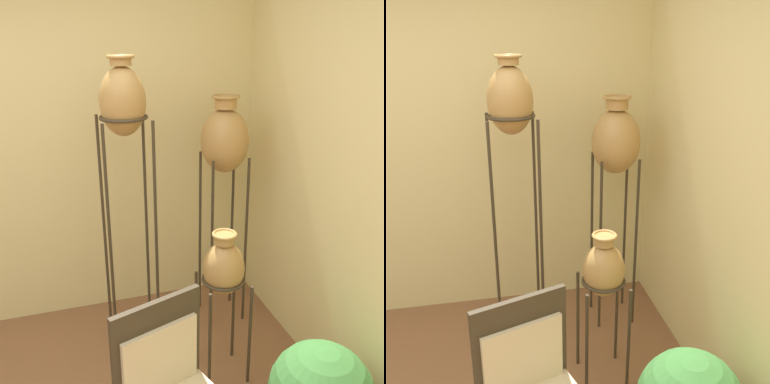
{
  "view_description": "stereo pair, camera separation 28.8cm",
  "coord_description": "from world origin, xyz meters",
  "views": [
    {
      "loc": [
        0.25,
        -1.46,
        2.12
      ],
      "look_at": [
        1.08,
        1.12,
        1.14
      ],
      "focal_mm": 42.0,
      "sensor_mm": 36.0,
      "label": 1
    },
    {
      "loc": [
        0.53,
        -1.54,
        2.12
      ],
      "look_at": [
        1.08,
        1.12,
        1.14
      ],
      "focal_mm": 42.0,
      "sensor_mm": 36.0,
      "label": 2
    }
  ],
  "objects": [
    {
      "name": "wall_back",
      "position": [
        0.0,
        1.81,
        1.35
      ],
      "size": [
        7.56,
        0.06,
        2.7
      ],
      "color": "beige",
      "rests_on": "ground_plane"
    },
    {
      "name": "vase_stand_tall",
      "position": [
        0.69,
        1.25,
        1.66
      ],
      "size": [
        0.32,
        0.32,
        1.98
      ],
      "color": "#382D1E",
      "rests_on": "ground_plane"
    },
    {
      "name": "vase_stand_medium",
      "position": [
        1.4,
        1.36,
        1.38
      ],
      "size": [
        0.34,
        0.34,
        1.71
      ],
      "color": "#382D1E",
      "rests_on": "ground_plane"
    },
    {
      "name": "vase_stand_short",
      "position": [
        1.16,
        0.74,
        0.76
      ],
      "size": [
        0.28,
        0.28,
        1.01
      ],
      "color": "#382D1E",
      "rests_on": "ground_plane"
    }
  ]
}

